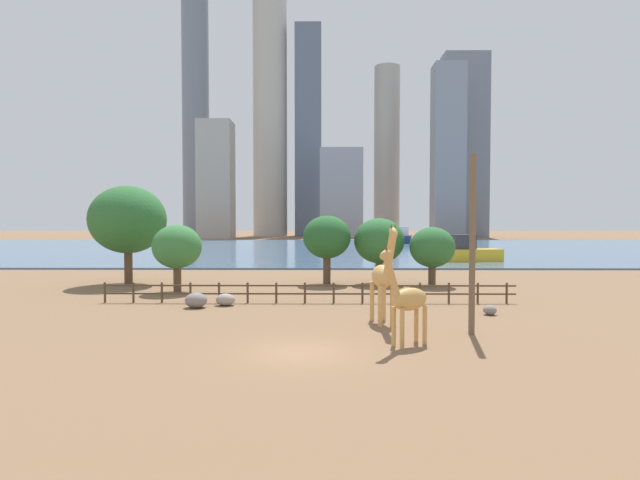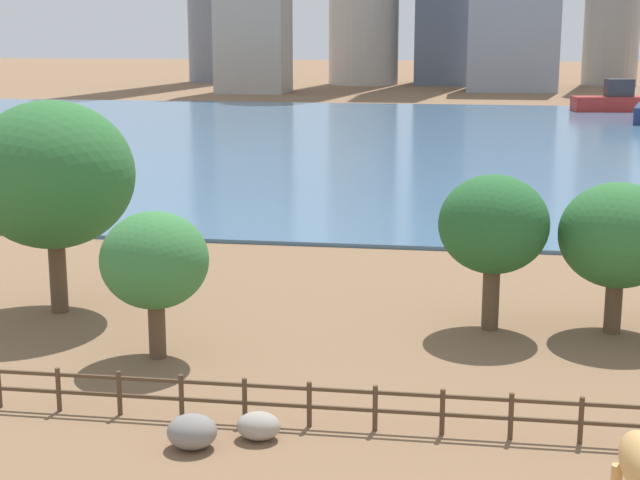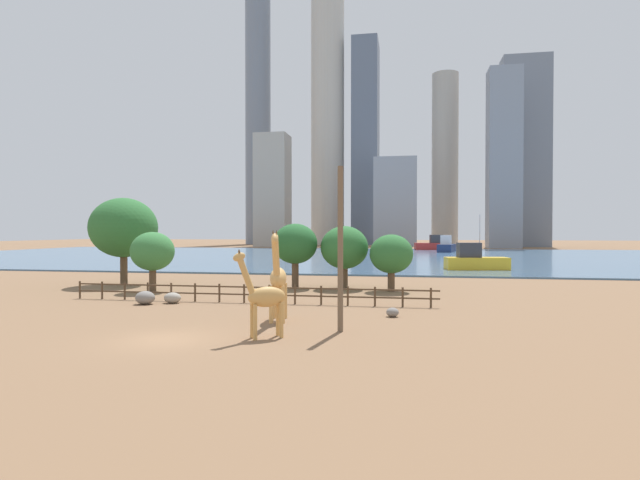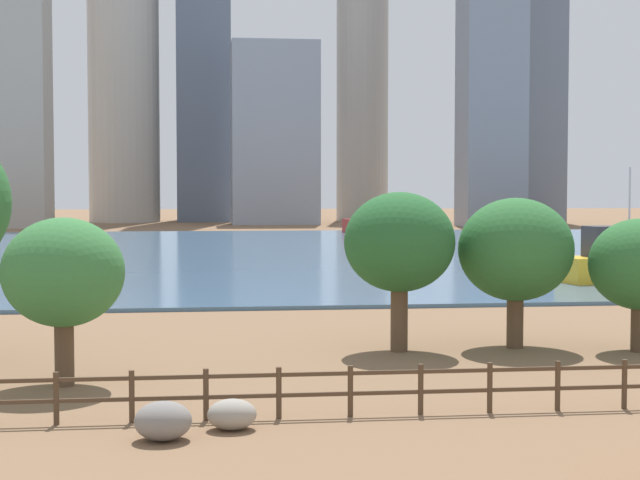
{
  "view_description": "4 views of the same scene",
  "coord_description": "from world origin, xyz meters",
  "px_view_note": "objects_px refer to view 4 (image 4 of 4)",
  "views": [
    {
      "loc": [
        1.0,
        -19.39,
        5.11
      ],
      "look_at": [
        0.59,
        22.03,
        3.64
      ],
      "focal_mm": 28.0,
      "sensor_mm": 36.0,
      "label": 1
    },
    {
      "loc": [
        0.23,
        -12.95,
        10.91
      ],
      "look_at": [
        -3.87,
        13.74,
        4.9
      ],
      "focal_mm": 55.0,
      "sensor_mm": 36.0,
      "label": 2
    },
    {
      "loc": [
        11.02,
        -21.2,
        4.97
      ],
      "look_at": [
        2.61,
        26.02,
        4.16
      ],
      "focal_mm": 28.0,
      "sensor_mm": 36.0,
      "label": 3
    },
    {
      "loc": [
        -5.83,
        -12.29,
        5.75
      ],
      "look_at": [
        -2.63,
        13.91,
        4.39
      ],
      "focal_mm": 55.0,
      "sensor_mm": 36.0,
      "label": 4
    }
  ],
  "objects_px": {
    "tree_left_large": "(640,265)",
    "boat_tug": "(620,263)",
    "boat_ferry": "(422,226)",
    "boulder_small": "(163,421)",
    "tree_center_broad": "(516,250)",
    "tree_left_small": "(399,243)",
    "boulder_by_pole": "(232,414)",
    "boat_sailboat": "(380,222)",
    "tree_right_small": "(63,273)"
  },
  "relations": [
    {
      "from": "boat_sailboat",
      "to": "boat_tug",
      "type": "height_order",
      "value": "boat_tug"
    },
    {
      "from": "boulder_by_pole",
      "to": "tree_left_large",
      "type": "relative_size",
      "value": 0.25
    },
    {
      "from": "tree_center_broad",
      "to": "tree_left_large",
      "type": "bearing_deg",
      "value": -18.43
    },
    {
      "from": "tree_left_large",
      "to": "boat_ferry",
      "type": "height_order",
      "value": "tree_left_large"
    },
    {
      "from": "tree_left_large",
      "to": "boat_sailboat",
      "type": "xyz_separation_m",
      "value": [
        7.74,
        92.28,
        -1.56
      ]
    },
    {
      "from": "boulder_small",
      "to": "tree_center_broad",
      "type": "xyz_separation_m",
      "value": [
        12.21,
        11.8,
        3.1
      ]
    },
    {
      "from": "boulder_small",
      "to": "tree_left_large",
      "type": "height_order",
      "value": "tree_left_large"
    },
    {
      "from": "boulder_small",
      "to": "tree_left_large",
      "type": "xyz_separation_m",
      "value": [
        16.32,
        10.44,
        2.63
      ]
    },
    {
      "from": "boulder_small",
      "to": "boat_ferry",
      "type": "distance_m",
      "value": 93.09
    },
    {
      "from": "boulder_by_pole",
      "to": "boat_tug",
      "type": "relative_size",
      "value": 0.15
    },
    {
      "from": "tree_left_small",
      "to": "tree_center_broad",
      "type": "bearing_deg",
      "value": 3.5
    },
    {
      "from": "boulder_small",
      "to": "tree_right_small",
      "type": "distance_m",
      "value": 7.92
    },
    {
      "from": "tree_center_broad",
      "to": "tree_right_small",
      "type": "bearing_deg",
      "value": -161.59
    },
    {
      "from": "boat_tug",
      "to": "boulder_by_pole",
      "type": "bearing_deg",
      "value": -134.8
    },
    {
      "from": "boulder_by_pole",
      "to": "tree_left_small",
      "type": "height_order",
      "value": "tree_left_small"
    },
    {
      "from": "tree_left_large",
      "to": "tree_center_broad",
      "type": "bearing_deg",
      "value": 161.57
    },
    {
      "from": "boulder_small",
      "to": "boulder_by_pole",
      "type": "bearing_deg",
      "value": 26.96
    },
    {
      "from": "tree_left_large",
      "to": "boat_sailboat",
      "type": "bearing_deg",
      "value": 85.21
    },
    {
      "from": "tree_left_small",
      "to": "tree_right_small",
      "type": "relative_size",
      "value": 1.15
    },
    {
      "from": "tree_right_small",
      "to": "boat_ferry",
      "type": "xyz_separation_m",
      "value": [
        29.63,
        82.52,
        -1.77
      ]
    },
    {
      "from": "boulder_by_pole",
      "to": "tree_right_small",
      "type": "relative_size",
      "value": 0.24
    },
    {
      "from": "boat_tug",
      "to": "boat_sailboat",
      "type": "bearing_deg",
      "value": 83.28
    },
    {
      "from": "boat_sailboat",
      "to": "boat_ferry",
      "type": "bearing_deg",
      "value": 91.14
    },
    {
      "from": "tree_left_small",
      "to": "tree_right_small",
      "type": "xyz_separation_m",
      "value": [
        -10.98,
        -4.83,
        -0.55
      ]
    },
    {
      "from": "boat_sailboat",
      "to": "boulder_by_pole",
      "type": "bearing_deg",
      "value": 68.35
    },
    {
      "from": "tree_left_small",
      "to": "boat_ferry",
      "type": "xyz_separation_m",
      "value": [
        18.65,
        77.69,
        -2.32
      ]
    },
    {
      "from": "boulder_small",
      "to": "boat_tug",
      "type": "distance_m",
      "value": 42.55
    },
    {
      "from": "boulder_small",
      "to": "tree_left_small",
      "type": "bearing_deg",
      "value": 55.71
    },
    {
      "from": "tree_left_small",
      "to": "tree_right_small",
      "type": "height_order",
      "value": "tree_left_small"
    },
    {
      "from": "boat_ferry",
      "to": "boat_tug",
      "type": "bearing_deg",
      "value": -168.53
    },
    {
      "from": "boat_sailboat",
      "to": "boat_tug",
      "type": "relative_size",
      "value": 1.17
    },
    {
      "from": "boulder_by_pole",
      "to": "boat_ferry",
      "type": "height_order",
      "value": "boat_ferry"
    },
    {
      "from": "tree_center_broad",
      "to": "boat_tug",
      "type": "bearing_deg",
      "value": 57.91
    },
    {
      "from": "boulder_by_pole",
      "to": "boulder_small",
      "type": "height_order",
      "value": "boulder_small"
    },
    {
      "from": "tree_left_large",
      "to": "boat_ferry",
      "type": "bearing_deg",
      "value": 82.62
    },
    {
      "from": "tree_left_large",
      "to": "tree_left_small",
      "type": "bearing_deg",
      "value": 172.57
    },
    {
      "from": "boulder_by_pole",
      "to": "tree_left_small",
      "type": "xyz_separation_m",
      "value": [
        6.27,
        10.72,
        3.49
      ]
    },
    {
      "from": "tree_left_large",
      "to": "tree_center_broad",
      "type": "distance_m",
      "value": 4.35
    },
    {
      "from": "tree_left_small",
      "to": "boat_tug",
      "type": "distance_m",
      "value": 28.72
    },
    {
      "from": "boulder_by_pole",
      "to": "tree_right_small",
      "type": "height_order",
      "value": "tree_right_small"
    },
    {
      "from": "boulder_by_pole",
      "to": "boat_sailboat",
      "type": "height_order",
      "value": "boat_sailboat"
    },
    {
      "from": "tree_left_large",
      "to": "boat_ferry",
      "type": "distance_m",
      "value": 79.46
    },
    {
      "from": "tree_center_broad",
      "to": "tree_left_small",
      "type": "bearing_deg",
      "value": -176.5
    },
    {
      "from": "tree_right_small",
      "to": "boulder_by_pole",
      "type": "bearing_deg",
      "value": -51.38
    },
    {
      "from": "tree_left_large",
      "to": "tree_right_small",
      "type": "bearing_deg",
      "value": -169.13
    },
    {
      "from": "boulder_by_pole",
      "to": "boulder_small",
      "type": "xyz_separation_m",
      "value": [
        -1.6,
        -0.81,
        0.08
      ]
    },
    {
      "from": "boulder_small",
      "to": "boat_sailboat",
      "type": "height_order",
      "value": "boat_sailboat"
    },
    {
      "from": "tree_left_large",
      "to": "boat_tug",
      "type": "distance_m",
      "value": 25.25
    },
    {
      "from": "boulder_small",
      "to": "boat_tug",
      "type": "xyz_separation_m",
      "value": [
        25.95,
        33.71,
        0.9
      ]
    },
    {
      "from": "boulder_by_pole",
      "to": "boulder_small",
      "type": "distance_m",
      "value": 1.8
    }
  ]
}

